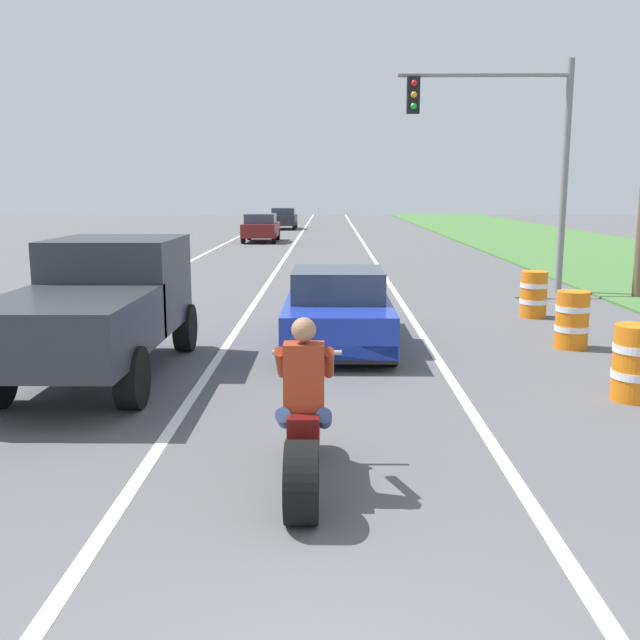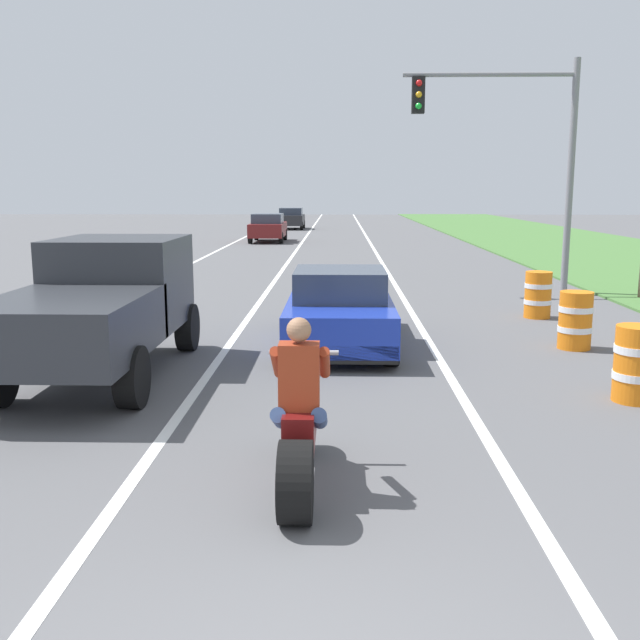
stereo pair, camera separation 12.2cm
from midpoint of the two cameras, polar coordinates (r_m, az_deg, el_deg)
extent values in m
cube|color=white|center=(23.80, -11.87, 3.50)|extent=(0.14, 120.00, 0.01)
cube|color=white|center=(23.22, 5.73, 3.50)|extent=(0.14, 120.00, 0.01)
cube|color=white|center=(23.24, -3.18, 3.54)|extent=(0.14, 120.00, 0.01)
cylinder|color=black|center=(6.06, -1.35, -12.75)|extent=(0.28, 0.69, 0.69)
cylinder|color=black|center=(7.52, -0.76, -8.36)|extent=(0.12, 0.63, 0.63)
cube|color=#590F0F|center=(6.74, -1.01, -7.94)|extent=(0.28, 1.10, 0.36)
cylinder|color=#B2B2B7|center=(7.33, -0.79, -5.85)|extent=(0.08, 0.36, 0.73)
cylinder|color=#A5A5AA|center=(7.21, -0.81, -2.60)|extent=(0.70, 0.05, 0.05)
cube|color=#993319|center=(6.38, -1.12, -4.49)|extent=(0.36, 0.24, 0.60)
sphere|color=#9E7051|center=(6.29, -1.13, -0.78)|extent=(0.22, 0.22, 0.22)
cylinder|color=#384C7A|center=(6.53, -2.68, -7.80)|extent=(0.14, 0.47, 0.32)
cylinder|color=#993319|center=(6.67, -2.89, -3.40)|extent=(0.10, 0.51, 0.40)
cylinder|color=#384C7A|center=(6.52, 0.50, -7.83)|extent=(0.14, 0.47, 0.32)
cylinder|color=#993319|center=(6.65, 0.89, -3.43)|extent=(0.10, 0.51, 0.40)
cube|color=#1E38B2|center=(12.78, 1.85, 0.40)|extent=(1.80, 4.30, 0.64)
cube|color=#333D4C|center=(12.50, 1.87, 2.87)|extent=(1.56, 1.70, 0.52)
cube|color=black|center=(10.82, 1.91, -2.70)|extent=(1.76, 0.20, 0.28)
cylinder|color=black|center=(14.41, -1.37, 0.69)|extent=(0.24, 0.64, 0.64)
cylinder|color=black|center=(14.42, 4.99, 0.66)|extent=(0.24, 0.64, 0.64)
cylinder|color=black|center=(11.28, -2.18, -2.01)|extent=(0.24, 0.64, 0.64)
cylinder|color=black|center=(11.29, 5.96, -2.05)|extent=(0.24, 0.64, 0.64)
cube|color=#2D3035|center=(11.83, -15.27, 2.93)|extent=(1.90, 2.10, 1.40)
cube|color=#333D4C|center=(12.12, -14.88, 4.95)|extent=(1.67, 0.29, 0.57)
cube|color=#2D3035|center=(9.76, -18.94, -0.54)|extent=(1.90, 2.70, 0.80)
cylinder|color=black|center=(12.98, -17.76, -0.51)|extent=(0.28, 0.80, 0.80)
cylinder|color=black|center=(12.51, -10.22, -0.56)|extent=(0.28, 0.80, 0.80)
cylinder|color=black|center=(9.34, -14.35, -4.42)|extent=(0.28, 0.80, 0.80)
cylinder|color=gray|center=(19.96, 19.43, 10.50)|extent=(0.18, 0.18, 6.00)
cylinder|color=gray|center=(19.62, 13.50, 18.44)|extent=(4.37, 0.12, 0.12)
cube|color=black|center=(19.28, 8.00, 17.27)|extent=(0.32, 0.24, 0.90)
sphere|color=red|center=(19.18, 8.07, 18.15)|extent=(0.16, 0.16, 0.16)
sphere|color=orange|center=(19.15, 8.05, 17.32)|extent=(0.16, 0.16, 0.16)
sphere|color=green|center=(19.11, 8.03, 16.48)|extent=(0.16, 0.16, 0.16)
cylinder|color=orange|center=(10.19, 24.15, -3.21)|extent=(0.56, 0.56, 1.00)
cylinder|color=white|center=(10.15, 24.23, -2.11)|extent=(0.58, 0.58, 0.10)
cylinder|color=white|center=(10.22, 24.09, -4.03)|extent=(0.58, 0.58, 0.10)
cylinder|color=orange|center=(13.19, 19.87, -0.02)|extent=(0.56, 0.56, 1.00)
cylinder|color=white|center=(13.16, 19.92, 0.83)|extent=(0.58, 0.58, 0.10)
cylinder|color=white|center=(13.22, 19.83, -0.66)|extent=(0.58, 0.58, 0.10)
cylinder|color=orange|center=(16.17, 17.14, 1.93)|extent=(0.56, 0.56, 1.00)
cylinder|color=white|center=(16.14, 17.17, 2.63)|extent=(0.58, 0.58, 0.10)
cylinder|color=white|center=(16.19, 17.11, 1.40)|extent=(0.58, 0.58, 0.10)
cube|color=maroon|center=(38.81, -4.05, 7.18)|extent=(1.76, 4.00, 0.70)
cube|color=#333D4C|center=(38.58, -4.09, 8.05)|extent=(1.56, 2.00, 0.50)
cylinder|color=black|center=(40.30, -4.99, 6.78)|extent=(0.20, 0.60, 0.60)
cylinder|color=black|center=(40.15, -2.71, 6.80)|extent=(0.20, 0.60, 0.60)
cylinder|color=black|center=(37.52, -5.47, 6.52)|extent=(0.20, 0.60, 0.60)
cylinder|color=black|center=(37.37, -3.02, 6.54)|extent=(0.20, 0.60, 0.60)
cube|color=#262628|center=(51.66, -2.22, 7.96)|extent=(1.76, 4.00, 0.70)
cube|color=#333D4C|center=(51.44, -2.24, 8.61)|extent=(1.56, 2.00, 0.50)
cylinder|color=black|center=(53.13, -2.99, 7.63)|extent=(0.20, 0.60, 0.60)
cylinder|color=black|center=(53.03, -1.25, 7.64)|extent=(0.20, 0.60, 0.60)
cylinder|color=black|center=(50.34, -3.24, 7.49)|extent=(0.20, 0.60, 0.60)
cylinder|color=black|center=(50.23, -1.40, 7.50)|extent=(0.20, 0.60, 0.60)
camera|label=1|loc=(0.06, -89.64, 0.07)|focal=40.28mm
camera|label=2|loc=(0.06, 90.36, -0.07)|focal=40.28mm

